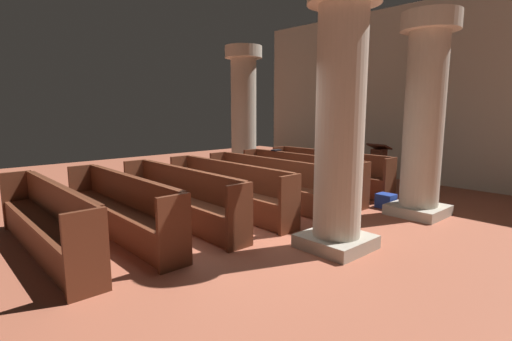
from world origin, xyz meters
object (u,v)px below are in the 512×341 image
object	(u,v)px
pew_row_2	(267,180)
pew_row_3	(227,187)
pillar_far_side	(244,112)
lectern	(378,170)
kneeler_box_blue	(386,201)
pillar_aisle_rear	(340,115)
pew_row_4	(180,195)
pew_row_6	(46,218)
pew_row_5	(121,205)
pew_row_0	(328,169)
kneeler_box_navy	(330,223)
hymn_book	(276,150)
pillar_aisle_side	(424,113)
pew_row_1	(300,174)

from	to	relation	value
pew_row_2	pew_row_3	world-z (taller)	same
pillar_far_side	lectern	size ratio (longest dim) A/B	3.21
kneeler_box_blue	pillar_aisle_rear	bearing A→B (deg)	-75.52
pew_row_4	pew_row_6	bearing A→B (deg)	-90.00
pillar_far_side	pillar_aisle_rear	size ratio (longest dim) A/B	1.00
pew_row_2	pew_row_3	bearing A→B (deg)	-90.00
pew_row_5	pillar_far_side	bearing A→B (deg)	118.20
pillar_aisle_rear	pew_row_0	bearing A→B (deg)	128.85
pillar_far_side	lectern	world-z (taller)	pillar_far_side
pillar_far_side	pillar_aisle_rear	xyz separation A→B (m)	(4.78, -2.44, 0.00)
kneeler_box_navy	pew_row_2	bearing A→B (deg)	166.94
pew_row_3	hymn_book	world-z (taller)	hymn_book
pillar_aisle_side	pew_row_0	bearing A→B (deg)	167.25
pew_row_4	lectern	bearing A→B (deg)	81.48
pew_row_1	kneeler_box_blue	world-z (taller)	pew_row_1
pew_row_4	pillar_far_side	size ratio (longest dim) A/B	0.92
pew_row_3	hymn_book	bearing A→B (deg)	112.73
kneeler_box_blue	kneeler_box_navy	distance (m)	1.91
pew_row_5	pillar_aisle_side	xyz separation A→B (m)	(2.42, 4.43, 1.33)
hymn_book	kneeler_box_navy	bearing A→B (deg)	-30.02
pew_row_2	lectern	bearing A→B (deg)	75.90
pillar_aisle_side	hymn_book	world-z (taller)	pillar_aisle_side
pew_row_4	pillar_aisle_side	xyz separation A→B (m)	(2.42, 3.44, 1.33)
pillar_aisle_side	lectern	size ratio (longest dim) A/B	3.21
kneeler_box_navy	pillar_aisle_rear	bearing A→B (deg)	-47.28
hymn_book	pew_row_0	bearing A→B (deg)	41.65
hymn_book	pew_row_5	bearing A→B (deg)	-77.66
pew_row_2	pew_row_6	world-z (taller)	same
pew_row_0	pew_row_1	xyz separation A→B (m)	(0.00, -1.00, 0.00)
kneeler_box_blue	pew_row_1	bearing A→B (deg)	-164.95
pew_row_0	pillar_aisle_side	distance (m)	2.81
pew_row_2	pew_row_6	xyz separation A→B (m)	(0.00, -3.98, 0.00)
pew_row_4	pillar_aisle_rear	world-z (taller)	pillar_aisle_rear
pew_row_4	pew_row_6	xyz separation A→B (m)	(0.00, -1.99, 0.00)
pillar_aisle_rear	kneeler_box_navy	size ratio (longest dim) A/B	9.53
pew_row_0	kneeler_box_blue	bearing A→B (deg)	-16.27
pew_row_2	pew_row_4	xyz separation A→B (m)	(0.00, -1.99, 0.00)
pew_row_1	pew_row_4	size ratio (longest dim) A/B	1.00
pillar_aisle_side	pillar_far_side	size ratio (longest dim) A/B	1.00
pew_row_1	pew_row_5	bearing A→B (deg)	-90.00
pillar_aisle_rear	kneeler_box_blue	world-z (taller)	pillar_aisle_rear
pew_row_0	pillar_aisle_side	size ratio (longest dim) A/B	0.92
pillar_aisle_rear	lectern	distance (m)	4.50
kneeler_box_blue	kneeler_box_navy	xyz separation A→B (m)	(0.11, -1.91, -0.02)
pillar_aisle_rear	lectern	bearing A→B (deg)	113.00
pew_row_2	lectern	distance (m)	3.03
pew_row_3	hymn_book	xyz separation A→B (m)	(-0.91, 2.18, 0.44)
pew_row_0	pew_row_1	size ratio (longest dim) A/B	1.00
pew_row_0	pew_row_6	size ratio (longest dim) A/B	1.00
hymn_book	pew_row_4	bearing A→B (deg)	-73.96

